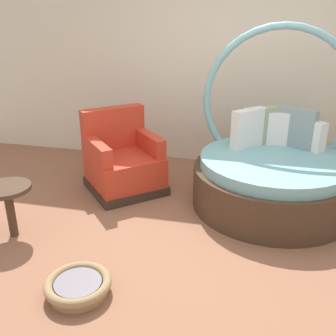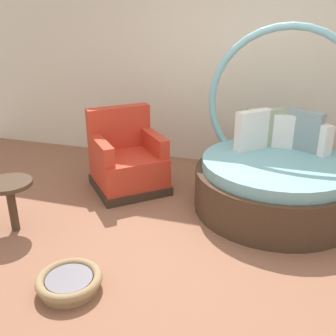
{
  "view_description": "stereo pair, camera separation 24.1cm",
  "coord_description": "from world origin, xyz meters",
  "px_view_note": "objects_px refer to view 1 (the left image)",
  "views": [
    {
      "loc": [
        0.44,
        -3.12,
        2.03
      ],
      "look_at": [
        -0.38,
        0.36,
        0.55
      ],
      "focal_mm": 41.55,
      "sensor_mm": 36.0,
      "label": 1
    },
    {
      "loc": [
        0.68,
        -3.06,
        2.03
      ],
      "look_at": [
        -0.38,
        0.36,
        0.55
      ],
      "focal_mm": 41.55,
      "sensor_mm": 36.0,
      "label": 2
    }
  ],
  "objects_px": {
    "red_armchair": "(123,163)",
    "side_table": "(8,195)",
    "pet_basket": "(78,286)",
    "round_daybed": "(273,170)"
  },
  "relations": [
    {
      "from": "round_daybed",
      "to": "pet_basket",
      "type": "distance_m",
      "value": 2.4
    },
    {
      "from": "side_table",
      "to": "round_daybed",
      "type": "bearing_deg",
      "value": 27.93
    },
    {
      "from": "round_daybed",
      "to": "side_table",
      "type": "bearing_deg",
      "value": -152.07
    },
    {
      "from": "pet_basket",
      "to": "side_table",
      "type": "height_order",
      "value": "side_table"
    },
    {
      "from": "red_armchair",
      "to": "pet_basket",
      "type": "distance_m",
      "value": 1.92
    },
    {
      "from": "red_armchair",
      "to": "pet_basket",
      "type": "relative_size",
      "value": 2.21
    },
    {
      "from": "red_armchair",
      "to": "side_table",
      "type": "bearing_deg",
      "value": -118.38
    },
    {
      "from": "red_armchair",
      "to": "round_daybed",
      "type": "bearing_deg",
      "value": 0.71
    },
    {
      "from": "round_daybed",
      "to": "side_table",
      "type": "height_order",
      "value": "round_daybed"
    },
    {
      "from": "round_daybed",
      "to": "red_armchair",
      "type": "bearing_deg",
      "value": -179.29
    }
  ]
}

